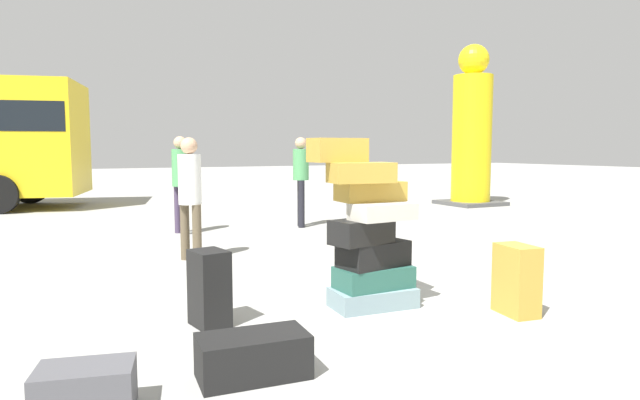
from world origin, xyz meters
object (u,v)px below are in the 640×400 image
(person_bearded_onlooker, at_px, (301,173))
(person_passerby_in_red, at_px, (181,176))
(suitcase_charcoal_upright_blue, at_px, (85,390))
(yellow_dummy_statue, at_px, (472,134))
(suitcase_black_white_trunk, at_px, (209,288))
(suitcase_black_left_side, at_px, (253,356))
(suitcase_tan_right_side, at_px, (516,280))
(person_tourist_with_camera, at_px, (190,188))
(suitcase_cream_foreground_near, at_px, (375,230))
(suitcase_tower, at_px, (368,235))

(person_bearded_onlooker, relative_size, person_passerby_in_red, 1.00)
(suitcase_charcoal_upright_blue, bearing_deg, yellow_dummy_statue, 51.67)
(suitcase_black_white_trunk, relative_size, suitcase_black_left_side, 0.90)
(suitcase_tan_right_side, distance_m, person_tourist_with_camera, 4.27)
(suitcase_cream_foreground_near, bearing_deg, person_bearded_onlooker, 91.50)
(suitcase_cream_foreground_near, relative_size, person_passerby_in_red, 0.42)
(person_passerby_in_red, height_order, yellow_dummy_statue, yellow_dummy_statue)
(person_tourist_with_camera, bearing_deg, person_passerby_in_red, 138.57)
(person_tourist_with_camera, xyz_separation_m, person_passerby_in_red, (0.39, 2.39, 0.05))
(suitcase_tower, relative_size, person_bearded_onlooker, 0.93)
(person_bearded_onlooker, bearing_deg, suitcase_charcoal_upright_blue, -14.18)
(suitcase_black_left_side, bearing_deg, suitcase_charcoal_upright_blue, -171.88)
(suitcase_tower, distance_m, suitcase_black_left_side, 1.89)
(suitcase_tower, height_order, suitcase_charcoal_upright_blue, suitcase_tower)
(suitcase_black_white_trunk, relative_size, person_bearded_onlooker, 0.38)
(person_tourist_with_camera, relative_size, person_passerby_in_red, 0.96)
(suitcase_black_white_trunk, bearing_deg, suitcase_tower, -15.39)
(suitcase_black_white_trunk, distance_m, person_bearded_onlooker, 5.90)
(suitcase_tower, distance_m, suitcase_black_white_trunk, 1.52)
(suitcase_tower, bearing_deg, yellow_dummy_statue, 42.92)
(suitcase_tower, height_order, person_bearded_onlooker, person_bearded_onlooker)
(suitcase_black_left_side, height_order, person_bearded_onlooker, person_bearded_onlooker)
(suitcase_cream_foreground_near, xyz_separation_m, person_bearded_onlooker, (0.23, 3.02, 0.67))
(suitcase_charcoal_upright_blue, distance_m, person_passerby_in_red, 6.69)
(suitcase_charcoal_upright_blue, bearing_deg, person_bearded_onlooker, 69.20)
(suitcase_charcoal_upright_blue, relative_size, suitcase_cream_foreground_near, 0.74)
(person_passerby_in_red, distance_m, yellow_dummy_statue, 8.18)
(person_tourist_with_camera, distance_m, person_passerby_in_red, 2.42)
(suitcase_tan_right_side, bearing_deg, suitcase_charcoal_upright_blue, -166.69)
(suitcase_black_left_side, xyz_separation_m, person_bearded_onlooker, (3.11, 6.12, 0.88))
(suitcase_charcoal_upright_blue, distance_m, person_bearded_onlooker, 7.49)
(suitcase_tan_right_side, bearing_deg, suitcase_tower, 152.55)
(suitcase_cream_foreground_near, relative_size, person_bearded_onlooker, 0.42)
(suitcase_black_left_side, height_order, person_passerby_in_red, person_passerby_in_red)
(yellow_dummy_statue, bearing_deg, suitcase_black_white_trunk, -142.75)
(suitcase_tower, distance_m, yellow_dummy_statue, 10.14)
(suitcase_tower, height_order, person_tourist_with_camera, person_tourist_with_camera)
(suitcase_charcoal_upright_blue, bearing_deg, person_passerby_in_red, 86.25)
(suitcase_black_white_trunk, height_order, person_passerby_in_red, person_passerby_in_red)
(suitcase_black_left_side, bearing_deg, suitcase_tower, 38.84)
(suitcase_black_left_side, relative_size, yellow_dummy_statue, 0.17)
(suitcase_black_left_side, height_order, person_tourist_with_camera, person_tourist_with_camera)
(suitcase_charcoal_upright_blue, distance_m, suitcase_cream_foreground_near, 5.02)
(suitcase_black_left_side, distance_m, person_tourist_with_camera, 4.02)
(suitcase_tower, xyz_separation_m, suitcase_black_white_trunk, (-1.47, 0.13, -0.37))
(suitcase_cream_foreground_near, bearing_deg, suitcase_black_white_trunk, -139.81)
(person_bearded_onlooker, bearing_deg, person_tourist_with_camera, -30.16)
(suitcase_cream_foreground_near, distance_m, person_tourist_with_camera, 2.59)
(suitcase_cream_foreground_near, relative_size, person_tourist_with_camera, 0.44)
(suitcase_cream_foreground_near, xyz_separation_m, person_passerby_in_red, (-1.99, 3.19, 0.66))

